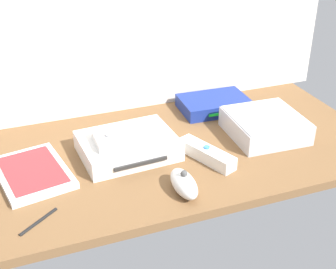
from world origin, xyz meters
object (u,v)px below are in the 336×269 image
Objects in this scene: network_router at (214,104)px; remote_wand at (206,154)px; mini_computer at (265,125)px; game_case at (33,172)px; game_console at (128,146)px; remote_nunchuk at (184,183)px; stylus_pen at (38,220)px; remote_classic_pad at (127,135)px.

network_router and remote_wand have the same top height.
game_case is at bearing 178.29° from mini_computer.
remote_nunchuk is (6.33, -17.95, -0.16)cm from game_console.
stylus_pen is (-22.15, -17.21, -1.85)cm from game_console.
remote_nunchuk is 1.12× the size of stylus_pen.
remote_nunchuk is at bearing -151.29° from mini_computer.
stylus_pen is (-50.46, -31.43, -1.35)cm from network_router.
game_case is at bearing 87.20° from stylus_pen.
mini_computer is at bearing 29.35° from remote_nunchuk.
game_console is 1.52× the size of remote_classic_pad.
game_case is at bearing 149.53° from remote_nunchuk.
network_router is 32.64cm from remote_classic_pad.
network_router reaches higher than game_case.
network_router is at bearing 27.83° from remote_classic_pad.
mini_computer reaches higher than remote_wand.
network_router is 25.94cm from remote_wand.
mini_computer is 1.18× the size of remote_wand.
remote_wand is (37.03, -7.20, 0.75)cm from game_case.
mini_computer is 1.76× the size of remote_nunchuk.
game_case is at bearing 147.10° from remote_wand.
game_console is 1.04× the size of game_case.
remote_wand is 38.84cm from stylus_pen.
remote_nunchuk is at bearing -68.46° from remote_classic_pad.
game_console is at bearing -151.10° from network_router.
remote_nunchuk reaches higher than network_router.
remote_wand is at bearing 13.08° from stylus_pen.
game_case is 32.37cm from remote_nunchuk.
game_console is 17.80cm from remote_wand.
game_console is 1.46× the size of remote_wand.
remote_nunchuk is 0.70× the size of remote_classic_pad.
stylus_pen is (-0.78, -15.98, -0.41)cm from game_case.
network_router is at bearing 107.88° from mini_computer.
game_console is 3.35cm from remote_classic_pad.
game_console is at bearing 175.13° from mini_computer.
remote_wand is 1.05× the size of remote_classic_pad.
mini_computer is 57.83cm from stylus_pen.
remote_nunchuk is at bearing -41.42° from game_case.
mini_computer reaches higher than stylus_pen.
remote_wand is 1.67× the size of stylus_pen.
mini_computer is (33.83, -2.88, 0.44)cm from game_console.
remote_classic_pad is at bearing -149.99° from network_router.
remote_nunchuk reaches higher than game_case.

